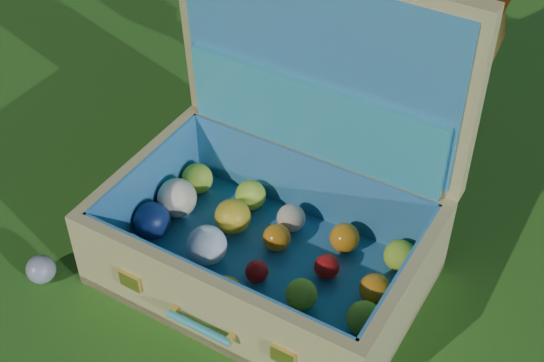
{
  "coord_description": "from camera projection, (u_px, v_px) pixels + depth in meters",
  "views": [
    {
      "loc": [
        0.11,
        -0.94,
        1.28
      ],
      "look_at": [
        -0.13,
        0.25,
        0.2
      ],
      "focal_mm": 50.0,
      "sensor_mm": 36.0,
      "label": 1
    }
  ],
  "objects": [
    {
      "name": "ground",
      "position": [
        311.0,
        341.0,
        1.55
      ],
      "size": [
        60.0,
        60.0,
        0.0
      ],
      "primitive_type": "plane",
      "color": "#215114",
      "rests_on": "ground"
    },
    {
      "name": "stray_ball",
      "position": [
        41.0,
        269.0,
        1.66
      ],
      "size": [
        0.07,
        0.07,
        0.07
      ],
      "primitive_type": "sphere",
      "color": "teal",
      "rests_on": "ground"
    },
    {
      "name": "suitcase",
      "position": [
        278.0,
        192.0,
        1.62
      ],
      "size": [
        0.8,
        0.68,
        0.65
      ],
      "rotation": [
        0.0,
        0.0,
        -0.34
      ],
      "color": "tan",
      "rests_on": "ground"
    }
  ]
}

